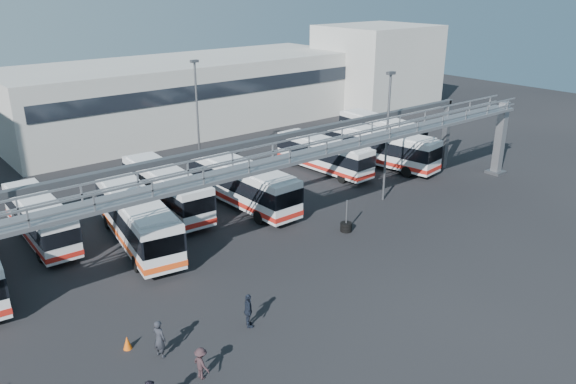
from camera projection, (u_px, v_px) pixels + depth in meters
ground at (334, 280)px, 33.03m from camera, size 140.00×140.00×0.00m
gantry at (273, 167)px, 35.36m from camera, size 51.40×5.15×7.10m
warehouse at (188, 94)px, 66.33m from camera, size 42.00×14.00×8.00m
building_right at (377, 67)px, 76.74m from camera, size 14.00×12.00×11.00m
light_pole_mid at (387, 130)px, 43.17m from camera, size 0.70×0.35×10.21m
light_pole_back at (197, 112)px, 49.37m from camera, size 0.70×0.35×10.21m
bus_2 at (40, 217)px, 37.51m from camera, size 2.57×10.08×3.04m
bus_3 at (137, 218)px, 36.86m from camera, size 4.41×11.78×3.50m
bus_4 at (166, 188)px, 42.36m from camera, size 3.17×11.18×3.36m
bus_5 at (242, 183)px, 43.31m from camera, size 2.91×11.39×3.44m
bus_7 at (324, 154)px, 51.22m from camera, size 2.97×10.35×3.11m
bus_8 at (381, 147)px, 52.77m from camera, size 4.36×11.59×3.44m
bus_9 at (381, 131)px, 58.71m from camera, size 3.35×10.88×3.26m
pedestrian_a at (159, 339)px, 26.00m from camera, size 0.66×0.81×1.93m
pedestrian_c at (201, 363)px, 24.64m from camera, size 0.67×1.04×1.53m
pedestrian_d at (248, 311)px, 28.27m from camera, size 0.89×1.18×1.86m
cone_right at (127, 343)px, 26.76m from camera, size 0.45×0.45×0.67m
tire_stack at (346, 226)px, 39.33m from camera, size 0.82×0.82×2.35m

